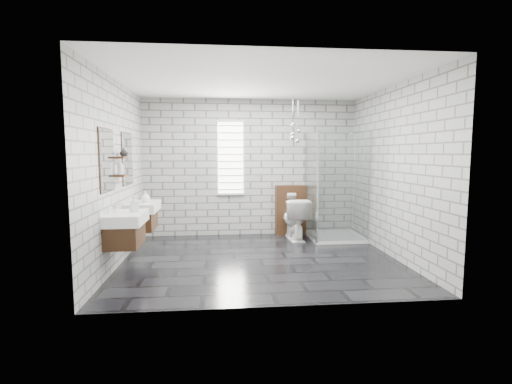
{
  "coord_description": "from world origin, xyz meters",
  "views": [
    {
      "loc": [
        -0.61,
        -5.59,
        1.64
      ],
      "look_at": [
        -0.03,
        0.35,
        1.02
      ],
      "focal_mm": 26.0,
      "sensor_mm": 36.0,
      "label": 1
    }
  ],
  "objects": [
    {
      "name": "shower_enclosure",
      "position": [
        1.5,
        1.18,
        0.5
      ],
      "size": [
        1.0,
        1.0,
        2.03
      ],
      "color": "white",
      "rests_on": "floor"
    },
    {
      "name": "wall_back",
      "position": [
        0.0,
        1.81,
        1.35
      ],
      "size": [
        4.2,
        0.02,
        2.7
      ],
      "primitive_type": "cube",
      "color": "#A5A5A0",
      "rests_on": "floor"
    },
    {
      "name": "vanity_right",
      "position": [
        -1.91,
        0.53,
        0.76
      ],
      "size": [
        0.47,
        0.7,
        1.57
      ],
      "color": "#3C2312",
      "rests_on": "wall_left"
    },
    {
      "name": "window",
      "position": [
        -0.4,
        1.78,
        1.55
      ],
      "size": [
        0.56,
        0.05,
        1.48
      ],
      "color": "white",
      "rests_on": "wall_back"
    },
    {
      "name": "ceiling",
      "position": [
        0.0,
        0.0,
        2.71
      ],
      "size": [
        4.2,
        3.6,
        0.02
      ],
      "primitive_type": "cube",
      "color": "white",
      "rests_on": "wall_back"
    },
    {
      "name": "toilet",
      "position": [
        0.8,
        1.29,
        0.4
      ],
      "size": [
        0.48,
        0.8,
        0.79
      ],
      "primitive_type": "imported",
      "rotation": [
        0.0,
        0.0,
        3.19
      ],
      "color": "white",
      "rests_on": "floor"
    },
    {
      "name": "floor",
      "position": [
        0.0,
        0.0,
        -0.01
      ],
      "size": [
        4.2,
        3.6,
        0.02
      ],
      "primitive_type": "cube",
      "color": "black",
      "rests_on": "ground"
    },
    {
      "name": "wall_right",
      "position": [
        2.11,
        0.0,
        1.35
      ],
      "size": [
        0.02,
        3.6,
        2.7
      ],
      "primitive_type": "cube",
      "color": "#A5A5A0",
      "rests_on": "floor"
    },
    {
      "name": "wall_left",
      "position": [
        -2.11,
        0.0,
        1.35
      ],
      "size": [
        0.02,
        3.6,
        2.7
      ],
      "primitive_type": "cube",
      "color": "#A5A5A0",
      "rests_on": "floor"
    },
    {
      "name": "pendant_cluster",
      "position": [
        0.8,
        1.36,
        2.02
      ],
      "size": [
        0.23,
        0.23,
        0.87
      ],
      "color": "silver",
      "rests_on": "ceiling"
    },
    {
      "name": "vanity_left",
      "position": [
        -1.91,
        -0.55,
        0.76
      ],
      "size": [
        0.47,
        0.7,
        1.57
      ],
      "color": "#3C2312",
      "rests_on": "wall_left"
    },
    {
      "name": "soap_bottle_b",
      "position": [
        -1.82,
        0.54,
        0.94
      ],
      "size": [
        0.15,
        0.15,
        0.17
      ],
      "primitive_type": "imported",
      "rotation": [
        0.0,
        0.0,
        -0.11
      ],
      "color": "#B2B2B2",
      "rests_on": "vanity_right"
    },
    {
      "name": "vase",
      "position": [
        -2.02,
        0.06,
        1.66
      ],
      "size": [
        0.15,
        0.15,
        0.12
      ],
      "primitive_type": "imported",
      "rotation": [
        0.0,
        0.0,
        -0.39
      ],
      "color": "#B2B2B2",
      "rests_on": "shelf_upper"
    },
    {
      "name": "cistern_panel",
      "position": [
        0.8,
        1.7,
        0.5
      ],
      "size": [
        0.6,
        0.2,
        1.0
      ],
      "primitive_type": "cube",
      "color": "#3C2312",
      "rests_on": "floor"
    },
    {
      "name": "flush_plate",
      "position": [
        0.8,
        1.6,
        0.8
      ],
      "size": [
        0.18,
        0.01,
        0.12
      ],
      "primitive_type": "cube",
      "color": "silver",
      "rests_on": "cistern_panel"
    },
    {
      "name": "shelf_lower",
      "position": [
        -2.03,
        -0.05,
        1.32
      ],
      "size": [
        0.14,
        0.3,
        0.03
      ],
      "primitive_type": "cube",
      "color": "#3C2312",
      "rests_on": "wall_left"
    },
    {
      "name": "shelf_upper",
      "position": [
        -2.03,
        -0.05,
        1.58
      ],
      "size": [
        0.14,
        0.3,
        0.03
      ],
      "primitive_type": "cube",
      "color": "#3C2312",
      "rests_on": "wall_left"
    },
    {
      "name": "soap_bottle_a",
      "position": [
        -1.77,
        -0.47,
        0.96
      ],
      "size": [
        0.13,
        0.13,
        0.21
      ],
      "primitive_type": "imported",
      "rotation": [
        0.0,
        0.0,
        0.44
      ],
      "color": "#B2B2B2",
      "rests_on": "vanity_left"
    },
    {
      "name": "wall_front",
      "position": [
        0.0,
        -1.81,
        1.35
      ],
      "size": [
        4.2,
        0.02,
        2.7
      ],
      "primitive_type": "cube",
      "color": "#A5A5A0",
      "rests_on": "floor"
    },
    {
      "name": "soap_bottle_c",
      "position": [
        -2.02,
        -0.15,
        1.45
      ],
      "size": [
        0.1,
        0.11,
        0.22
      ],
      "primitive_type": "imported",
      "rotation": [
        0.0,
        0.0,
        0.25
      ],
      "color": "#B2B2B2",
      "rests_on": "shelf_lower"
    }
  ]
}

